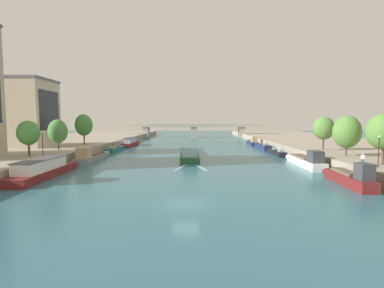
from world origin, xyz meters
name	(u,v)px	position (x,y,z in m)	size (l,w,h in m)	color
ground_plane	(186,204)	(0.00, 0.00, 0.00)	(400.00, 400.00, 0.00)	#2D6070
quay_left	(54,145)	(-40.42, 55.00, 1.00)	(36.00, 170.00, 2.00)	gray
quay_right	(333,145)	(40.42, 55.00, 1.00)	(36.00, 170.00, 2.00)	gray
barge_midriver	(189,153)	(-0.46, 34.97, 0.86)	(4.55, 21.89, 2.87)	#235633
wake_behind_barge	(191,168)	(0.12, 21.14, 0.01)	(5.60, 5.99, 0.03)	#A0CCD6
moored_boat_left_far	(43,169)	(-20.70, 12.85, 1.14)	(3.49, 16.35, 2.74)	maroon
moored_boat_left_upstream	(92,156)	(-20.21, 30.14, 0.87)	(3.26, 14.60, 3.01)	gray
moored_boat_left_near	(115,149)	(-20.49, 47.83, 0.54)	(2.51, 12.34, 2.12)	#23666B
moored_boat_left_end	(131,142)	(-19.89, 63.20, 1.11)	(2.78, 14.68, 2.65)	maroon
moored_boat_right_lone	(350,178)	(20.14, 8.33, 0.98)	(2.33, 10.85, 3.23)	maroon
moored_boat_right_midway	(306,161)	(20.43, 23.23, 0.96)	(2.79, 14.34, 3.16)	silver
moored_boat_right_end	(277,152)	(19.97, 39.63, 0.57)	(2.01, 11.22, 2.18)	black
moored_boat_right_near	(263,146)	(20.02, 54.02, 0.70)	(2.23, 12.65, 2.45)	#1E284C
moored_boat_right_gap_after	(252,142)	(19.87, 68.59, 0.84)	(2.44, 12.53, 2.83)	#1E284C
tree_left_third	(28,133)	(-27.36, 20.79, 5.95)	(3.61, 3.61, 6.04)	brown
tree_left_end_of_row	(58,131)	(-27.68, 31.74, 5.79)	(3.84, 3.84, 6.27)	brown
tree_left_distant	(84,125)	(-27.34, 44.62, 6.89)	(4.27, 4.27, 7.64)	brown
tree_right_distant	(384,132)	(26.66, 12.35, 6.55)	(4.51, 4.51, 7.04)	brown
tree_right_far	(347,132)	(26.71, 21.96, 6.10)	(4.56, 4.56, 6.87)	brown
tree_right_past_mid	(324,128)	(27.07, 31.57, 6.46)	(4.19, 4.19, 6.81)	brown
lamppost_left_bank	(43,143)	(-24.46, 19.79, 4.35)	(0.28, 0.28, 4.28)	black
lamppost_right_bank	(379,150)	(24.58, 10.01, 4.28)	(0.28, 0.28, 4.14)	black
building_left_corner	(20,113)	(-40.27, 39.73, 9.90)	(14.18, 11.44, 15.77)	beige
bridge_far	(194,129)	(0.00, 106.09, 4.21)	(68.84, 4.40, 6.47)	#ADA899
person_on_quay	(363,158)	(23.65, 11.78, 2.93)	(0.40, 0.40, 1.62)	navy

